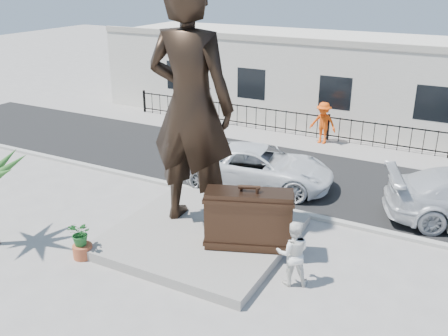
% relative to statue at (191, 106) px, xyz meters
% --- Properties ---
extents(ground, '(100.00, 100.00, 0.00)m').
position_rel_statue_xyz_m(ground, '(1.13, -2.05, -4.02)').
color(ground, '#9E9991').
rests_on(ground, ground).
extents(street, '(40.00, 7.00, 0.01)m').
position_rel_statue_xyz_m(street, '(1.13, 5.95, -4.02)').
color(street, black).
rests_on(street, ground).
extents(curb, '(40.00, 0.25, 0.12)m').
position_rel_statue_xyz_m(curb, '(1.13, 2.45, -3.96)').
color(curb, '#A5A399').
rests_on(curb, ground).
extents(far_sidewalk, '(40.00, 2.50, 0.02)m').
position_rel_statue_xyz_m(far_sidewalk, '(1.13, 9.95, -4.01)').
color(far_sidewalk, '#9E9991').
rests_on(far_sidewalk, ground).
extents(plinth, '(5.20, 5.20, 0.30)m').
position_rel_statue_xyz_m(plinth, '(0.63, -0.55, -3.87)').
color(plinth, gray).
rests_on(plinth, ground).
extents(fence, '(22.00, 0.10, 1.20)m').
position_rel_statue_xyz_m(fence, '(1.13, 10.75, -3.42)').
color(fence, black).
rests_on(fence, ground).
extents(building, '(28.00, 7.00, 4.40)m').
position_rel_statue_xyz_m(building, '(1.13, 14.95, -1.82)').
color(building, silver).
rests_on(building, ground).
extents(statue, '(2.79, 1.90, 7.44)m').
position_rel_statue_xyz_m(statue, '(0.00, 0.00, 0.00)').
color(statue, black).
rests_on(statue, plinth).
extents(suitcase, '(2.57, 1.61, 1.73)m').
position_rel_statue_xyz_m(suitcase, '(2.26, -0.68, -2.86)').
color(suitcase, '#322015').
rests_on(suitcase, plinth).
extents(tourist, '(1.09, 1.00, 1.81)m').
position_rel_statue_xyz_m(tourist, '(3.88, -1.41, -3.12)').
color(tourist, white).
rests_on(tourist, ground).
extents(car_white, '(5.97, 3.52, 1.56)m').
position_rel_statue_xyz_m(car_white, '(0.46, 4.07, -3.23)').
color(car_white, white).
rests_on(car_white, street).
extents(worker, '(1.35, 0.84, 2.00)m').
position_rel_statue_xyz_m(worker, '(1.04, 10.13, -3.00)').
color(worker, '#F44E0C').
rests_on(worker, far_sidewalk).
extents(planter, '(0.56, 0.56, 0.40)m').
position_rel_statue_xyz_m(planter, '(-1.90, -3.04, -3.82)').
color(planter, '#AE502E').
rests_on(planter, ground).
extents(shrub, '(0.70, 0.61, 0.75)m').
position_rel_statue_xyz_m(shrub, '(-1.90, -3.04, -3.25)').
color(shrub, '#1D5B24').
rests_on(shrub, planter).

